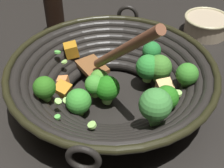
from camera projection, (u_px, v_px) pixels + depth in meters
ground_plane at (112, 101)px, 0.67m from camera, size 4.00×4.00×0.00m
wok at (113, 79)px, 0.63m from camera, size 0.42×0.43×0.24m
soy_sauce_bottle at (54, 11)px, 0.83m from camera, size 0.05×0.05×0.18m
prep_bowl at (206, 25)px, 0.86m from camera, size 0.12×0.12×0.05m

